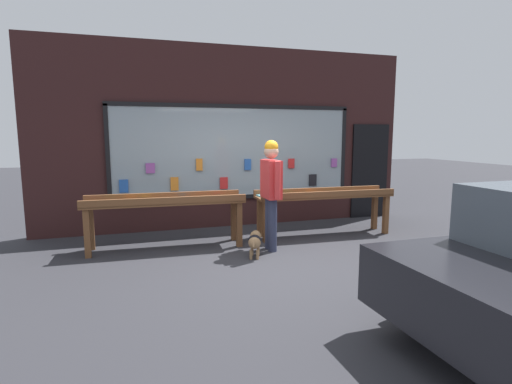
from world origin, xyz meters
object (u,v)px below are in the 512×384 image
(display_table_right, at_px, (324,199))
(display_table_left, at_px, (165,205))
(person_browsing, at_px, (271,186))
(small_dog, at_px, (255,241))

(display_table_right, bearing_deg, display_table_left, -180.00)
(display_table_left, relative_size, person_browsing, 1.45)
(display_table_right, xyz_separation_m, small_dog, (-1.63, -0.89, -0.45))
(display_table_left, xyz_separation_m, small_dog, (1.27, -0.89, -0.48))
(small_dog, bearing_deg, display_table_left, 76.58)
(display_table_right, distance_m, person_browsing, 1.46)
(person_browsing, xyz_separation_m, small_dog, (-0.36, -0.27, -0.82))
(person_browsing, height_order, small_dog, person_browsing)
(person_browsing, bearing_deg, small_dog, 127.88)
(person_browsing, distance_m, small_dog, 0.93)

